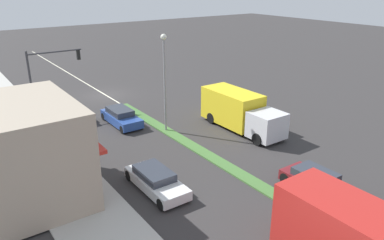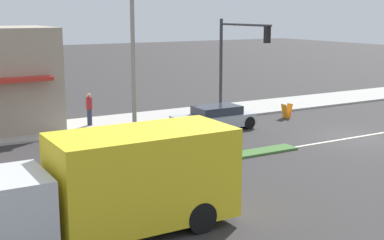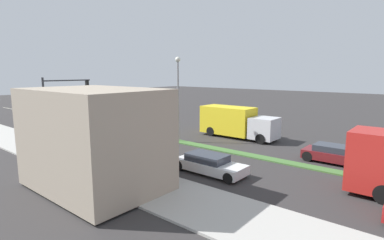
{
  "view_description": "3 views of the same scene",
  "coord_description": "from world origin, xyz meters",
  "views": [
    {
      "loc": [
        13.95,
        35.05,
        11.14
      ],
      "look_at": [
        -0.24,
        14.97,
        1.84
      ],
      "focal_mm": 35.0,
      "sensor_mm": 36.0,
      "label": 1
    },
    {
      "loc": [
        -18.17,
        19.88,
        6.12
      ],
      "look_at": [
        -0.73,
        9.71,
        2.01
      ],
      "focal_mm": 50.0,
      "sensor_mm": 36.0,
      "label": 2
    },
    {
      "loc": [
        19.37,
        29.34,
        6.16
      ],
      "look_at": [
        -0.29,
        13.14,
        2.09
      ],
      "focal_mm": 28.0,
      "sensor_mm": 36.0,
      "label": 3
    }
  ],
  "objects": [
    {
      "name": "sedan_maroon",
      "position": [
        -2.2,
        24.23,
        0.6
      ],
      "size": [
        1.87,
        4.06,
        1.22
      ],
      "color": "maroon",
      "rests_on": "ground"
    },
    {
      "name": "pedestrian",
      "position": [
        8.84,
        10.48,
        1.03
      ],
      "size": [
        0.34,
        0.34,
        1.73
      ],
      "color": "#282D42",
      "rests_on": "sidewalk_right"
    },
    {
      "name": "building_corner_store",
      "position": [
        10.75,
        15.61,
        2.73
      ],
      "size": [
        5.73,
        7.37,
        5.22
      ],
      "color": "tan",
      "rests_on": "sidewalk_right"
    },
    {
      "name": "traffic_signal_main",
      "position": [
        6.12,
        2.95,
        3.9
      ],
      "size": [
        4.59,
        0.34,
        5.6
      ],
      "color": "#333338",
      "rests_on": "sidewalk_right"
    },
    {
      "name": "ground_plane",
      "position": [
        0.0,
        18.0,
        0.0
      ],
      "size": [
        160.0,
        160.0,
        0.0
      ],
      "primitive_type": "plane",
      "color": "#333030"
    },
    {
      "name": "sidewalk_right",
      "position": [
        9.0,
        18.5,
        0.06
      ],
      "size": [
        4.0,
        73.0,
        0.12
      ],
      "primitive_type": "cube",
      "color": "#B2AFA8",
      "rests_on": "ground"
    },
    {
      "name": "delivery_truck",
      "position": [
        -5.0,
        14.69,
        1.47
      ],
      "size": [
        2.44,
        7.5,
        2.87
      ],
      "color": "silver",
      "rests_on": "ground"
    },
    {
      "name": "lane_marking_center",
      "position": [
        0.0,
        0.0,
        0.0
      ],
      "size": [
        0.16,
        60.0,
        0.01
      ],
      "primitive_type": "cube",
      "color": "beige",
      "rests_on": "ground"
    },
    {
      "name": "street_lamp",
      "position": [
        0.0,
        11.8,
        4.78
      ],
      "size": [
        0.44,
        0.44,
        7.37
      ],
      "color": "gray",
      "rests_on": "median_strip"
    },
    {
      "name": "median_strip",
      "position": [
        0.0,
        27.0,
        0.05
      ],
      "size": [
        0.9,
        46.0,
        0.1
      ],
      "primitive_type": "cube",
      "color": "#477538",
      "rests_on": "ground"
    },
    {
      "name": "warning_aframe_sign",
      "position": [
        5.49,
        -0.32,
        0.43
      ],
      "size": [
        0.45,
        0.53,
        0.84
      ],
      "color": "orange",
      "rests_on": "ground"
    },
    {
      "name": "van_white",
      "position": [
        5.0,
        18.88,
        0.58
      ],
      "size": [
        1.78,
        4.53,
        1.19
      ],
      "color": "silver",
      "rests_on": "ground"
    },
    {
      "name": "sedan_silver",
      "position": [
        5.0,
        5.01,
        0.61
      ],
      "size": [
        1.8,
        4.32,
        1.25
      ],
      "color": "#B7BABF",
      "rests_on": "ground"
    },
    {
      "name": "coupe_blue",
      "position": [
        2.2,
        8.44,
        0.63
      ],
      "size": [
        1.79,
        4.43,
        1.3
      ],
      "color": "#284793",
      "rests_on": "ground"
    }
  ]
}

